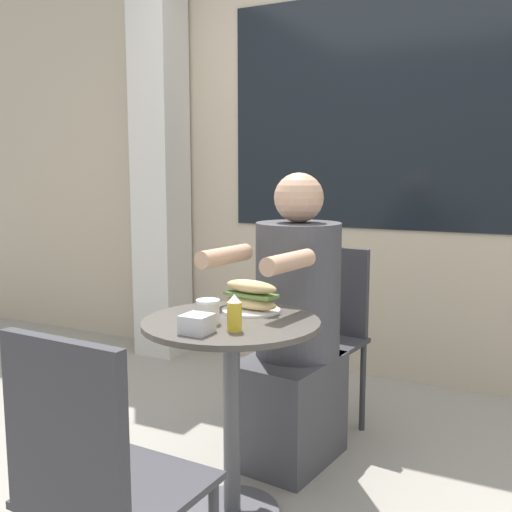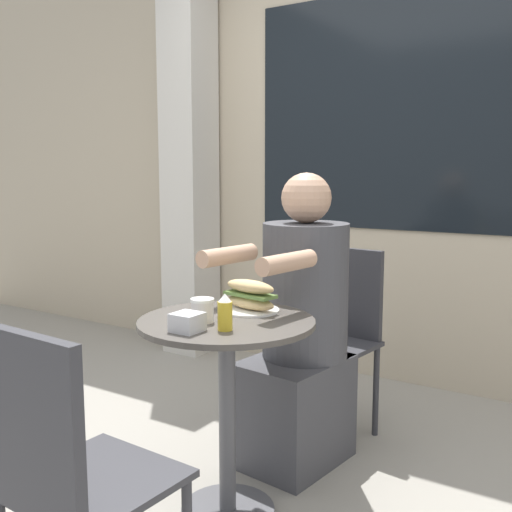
% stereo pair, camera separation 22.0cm
% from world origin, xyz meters
% --- Properties ---
extents(storefront_wall, '(8.00, 0.09, 2.80)m').
position_xyz_m(storefront_wall, '(-0.00, 1.71, 1.40)').
color(storefront_wall, '#B7A88E').
rests_on(storefront_wall, ground_plane).
extents(lattice_pillar, '(0.29, 0.29, 2.40)m').
position_xyz_m(lattice_pillar, '(-1.38, 1.51, 1.20)').
color(lattice_pillar, beige).
rests_on(lattice_pillar, ground_plane).
extents(cafe_table, '(0.62, 0.62, 0.72)m').
position_xyz_m(cafe_table, '(0.00, 0.00, 0.52)').
color(cafe_table, '#47423D').
rests_on(cafe_table, ground_plane).
extents(diner_chair, '(0.42, 0.42, 0.87)m').
position_xyz_m(diner_chair, '(0.03, 0.85, 0.52)').
color(diner_chair, '#333338').
rests_on(diner_chair, ground_plane).
extents(seated_diner, '(0.42, 0.66, 1.22)m').
position_xyz_m(seated_diner, '(0.02, 0.50, 0.53)').
color(seated_diner, '#424247').
rests_on(seated_diner, ground_plane).
extents(empty_chair_across, '(0.40, 0.40, 0.87)m').
position_xyz_m(empty_chair_across, '(0.05, -0.75, 0.52)').
color(empty_chair_across, '#333338').
rests_on(empty_chair_across, ground_plane).
extents(sandwich_on_plate, '(0.23, 0.22, 0.12)m').
position_xyz_m(sandwich_on_plate, '(-0.00, 0.15, 0.77)').
color(sandwich_on_plate, white).
rests_on(sandwich_on_plate, cafe_table).
extents(drink_cup, '(0.08, 0.08, 0.08)m').
position_xyz_m(drink_cup, '(-0.05, -0.07, 0.76)').
color(drink_cup, silver).
rests_on(drink_cup, cafe_table).
extents(napkin_box, '(0.09, 0.09, 0.06)m').
position_xyz_m(napkin_box, '(-0.01, -0.19, 0.75)').
color(napkin_box, silver).
rests_on(napkin_box, cafe_table).
extents(condiment_bottle, '(0.05, 0.05, 0.12)m').
position_xyz_m(condiment_bottle, '(0.08, -0.12, 0.78)').
color(condiment_bottle, gold).
rests_on(condiment_bottle, cafe_table).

